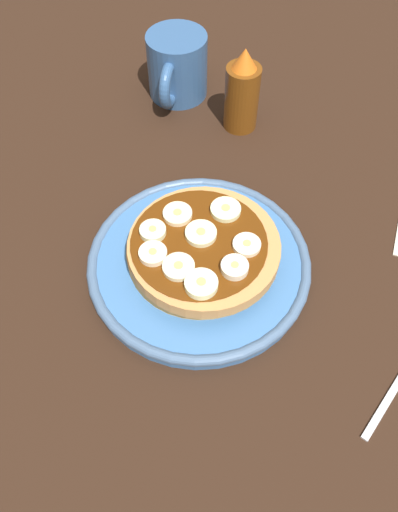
{
  "coord_description": "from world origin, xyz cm",
  "views": [
    {
      "loc": [
        30.46,
        7.14,
        47.12
      ],
      "look_at": [
        0.0,
        0.0,
        2.44
      ],
      "focal_mm": 35.55,
      "sensor_mm": 36.0,
      "label": 1
    }
  ],
  "objects_px": {
    "syrup_bottle": "(239,93)",
    "banana_slice_6": "(247,245)",
    "banana_slice_2": "(226,210)",
    "banana_slice_3": "(179,267)",
    "banana_slice_1": "(178,214)",
    "banana_slice_0": "(201,234)",
    "banana_slice_7": "(153,254)",
    "pancake_stack": "(204,249)",
    "plate": "(199,263)",
    "banana_slice_5": "(235,268)",
    "banana_slice_4": "(154,230)",
    "banana_slice_8": "(201,284)",
    "coffee_mug": "(177,66)"
  },
  "relations": [
    {
      "from": "banana_slice_2",
      "to": "banana_slice_3",
      "type": "relative_size",
      "value": 1.02
    },
    {
      "from": "plate",
      "to": "banana_slice_6",
      "type": "height_order",
      "value": "banana_slice_6"
    },
    {
      "from": "banana_slice_0",
      "to": "banana_slice_6",
      "type": "relative_size",
      "value": 1.14
    },
    {
      "from": "banana_slice_0",
      "to": "banana_slice_2",
      "type": "height_order",
      "value": "same"
    },
    {
      "from": "banana_slice_8",
      "to": "coffee_mug",
      "type": "relative_size",
      "value": 0.28
    },
    {
      "from": "banana_slice_4",
      "to": "banana_slice_3",
      "type": "bearing_deg",
      "value": 43.27
    },
    {
      "from": "banana_slice_7",
      "to": "banana_slice_2",
      "type": "bearing_deg",
      "value": 141.03
    },
    {
      "from": "plate",
      "to": "banana_slice_0",
      "type": "xyz_separation_m",
      "value": [
        -0.01,
        0.0,
        0.04
      ]
    },
    {
      "from": "banana_slice_1",
      "to": "banana_slice_4",
      "type": "xyz_separation_m",
      "value": [
        0.03,
        -0.02,
        0.0
      ]
    },
    {
      "from": "banana_slice_4",
      "to": "plate",
      "type": "bearing_deg",
      "value": 87.05
    },
    {
      "from": "banana_slice_7",
      "to": "coffee_mug",
      "type": "height_order",
      "value": "coffee_mug"
    },
    {
      "from": "plate",
      "to": "banana_slice_5",
      "type": "height_order",
      "value": "banana_slice_5"
    },
    {
      "from": "coffee_mug",
      "to": "banana_slice_3",
      "type": "bearing_deg",
      "value": 14.99
    },
    {
      "from": "banana_slice_0",
      "to": "banana_slice_6",
      "type": "distance_m",
      "value": 0.05
    },
    {
      "from": "banana_slice_5",
      "to": "syrup_bottle",
      "type": "xyz_separation_m",
      "value": [
        -0.27,
        -0.05,
        -0.0
      ]
    },
    {
      "from": "banana_slice_3",
      "to": "coffee_mug",
      "type": "bearing_deg",
      "value": -165.01
    },
    {
      "from": "banana_slice_2",
      "to": "banana_slice_3",
      "type": "xyz_separation_m",
      "value": [
        0.08,
        -0.03,
        -0.0
      ]
    },
    {
      "from": "plate",
      "to": "banana_slice_7",
      "type": "relative_size",
      "value": 8.46
    },
    {
      "from": "banana_slice_2",
      "to": "banana_slice_1",
      "type": "bearing_deg",
      "value": -70.18
    },
    {
      "from": "plate",
      "to": "pancake_stack",
      "type": "bearing_deg",
      "value": 126.09
    },
    {
      "from": "banana_slice_1",
      "to": "banana_slice_3",
      "type": "height_order",
      "value": "same"
    },
    {
      "from": "banana_slice_1",
      "to": "banana_slice_5",
      "type": "relative_size",
      "value": 1.13
    },
    {
      "from": "banana_slice_2",
      "to": "coffee_mug",
      "type": "bearing_deg",
      "value": -154.18
    },
    {
      "from": "pancake_stack",
      "to": "banana_slice_2",
      "type": "relative_size",
      "value": 4.96
    },
    {
      "from": "plate",
      "to": "banana_slice_6",
      "type": "bearing_deg",
      "value": 96.03
    },
    {
      "from": "plate",
      "to": "banana_slice_5",
      "type": "xyz_separation_m",
      "value": [
        0.03,
        0.04,
        0.04
      ]
    },
    {
      "from": "pancake_stack",
      "to": "banana_slice_8",
      "type": "height_order",
      "value": "banana_slice_8"
    },
    {
      "from": "banana_slice_6",
      "to": "banana_slice_7",
      "type": "relative_size",
      "value": 1.01
    },
    {
      "from": "syrup_bottle",
      "to": "banana_slice_6",
      "type": "bearing_deg",
      "value": 12.46
    },
    {
      "from": "banana_slice_1",
      "to": "banana_slice_6",
      "type": "height_order",
      "value": "same"
    },
    {
      "from": "banana_slice_2",
      "to": "coffee_mug",
      "type": "relative_size",
      "value": 0.28
    },
    {
      "from": "banana_slice_6",
      "to": "banana_slice_5",
      "type": "bearing_deg",
      "value": -12.32
    },
    {
      "from": "banana_slice_0",
      "to": "banana_slice_7",
      "type": "relative_size",
      "value": 1.15
    },
    {
      "from": "pancake_stack",
      "to": "banana_slice_8",
      "type": "distance_m",
      "value": 0.06
    },
    {
      "from": "banana_slice_6",
      "to": "banana_slice_0",
      "type": "bearing_deg",
      "value": -94.04
    },
    {
      "from": "banana_slice_2",
      "to": "banana_slice_6",
      "type": "height_order",
      "value": "same"
    },
    {
      "from": "banana_slice_0",
      "to": "banana_slice_7",
      "type": "xyz_separation_m",
      "value": [
        0.04,
        -0.04,
        0.0
      ]
    },
    {
      "from": "banana_slice_4",
      "to": "banana_slice_7",
      "type": "bearing_deg",
      "value": 15.1
    },
    {
      "from": "pancake_stack",
      "to": "coffee_mug",
      "type": "height_order",
      "value": "coffee_mug"
    },
    {
      "from": "banana_slice_2",
      "to": "syrup_bottle",
      "type": "relative_size",
      "value": 0.28
    },
    {
      "from": "banana_slice_0",
      "to": "banana_slice_4",
      "type": "bearing_deg",
      "value": -83.11
    },
    {
      "from": "banana_slice_3",
      "to": "syrup_bottle",
      "type": "relative_size",
      "value": 0.28
    },
    {
      "from": "banana_slice_3",
      "to": "syrup_bottle",
      "type": "distance_m",
      "value": 0.28
    },
    {
      "from": "plate",
      "to": "banana_slice_5",
      "type": "distance_m",
      "value": 0.07
    },
    {
      "from": "plate",
      "to": "banana_slice_4",
      "type": "distance_m",
      "value": 0.07
    },
    {
      "from": "banana_slice_4",
      "to": "banana_slice_7",
      "type": "height_order",
      "value": "same"
    },
    {
      "from": "banana_slice_2",
      "to": "syrup_bottle",
      "type": "distance_m",
      "value": 0.2
    },
    {
      "from": "pancake_stack",
      "to": "coffee_mug",
      "type": "relative_size",
      "value": 1.39
    },
    {
      "from": "banana_slice_2",
      "to": "plate",
      "type": "bearing_deg",
      "value": -21.84
    },
    {
      "from": "plate",
      "to": "banana_slice_7",
      "type": "height_order",
      "value": "banana_slice_7"
    }
  ]
}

